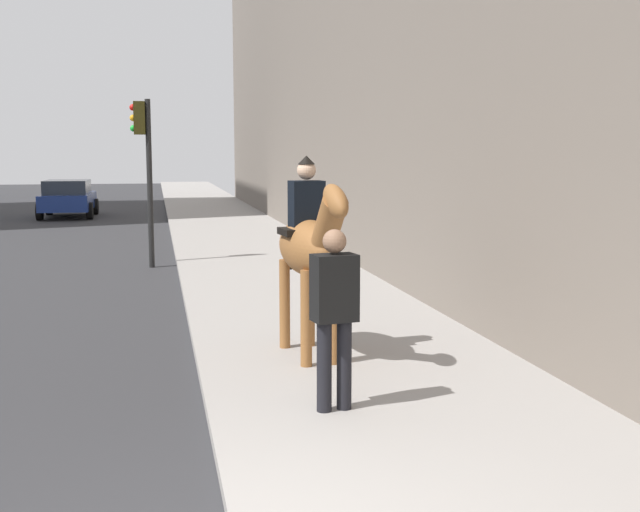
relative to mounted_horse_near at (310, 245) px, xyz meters
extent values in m
ellipsoid|color=brown|center=(0.08, 0.01, -0.04)|extent=(1.55, 0.72, 0.66)
cylinder|color=brown|center=(-0.35, -0.20, -0.78)|extent=(0.13, 0.13, 1.10)
cylinder|color=brown|center=(-0.39, 0.12, -0.78)|extent=(0.13, 0.13, 1.10)
cylinder|color=brown|center=(0.54, -0.10, -0.78)|extent=(0.13, 0.13, 1.10)
cylinder|color=brown|center=(0.51, 0.22, -0.78)|extent=(0.13, 0.13, 1.10)
cylinder|color=brown|center=(-0.69, -0.08, 0.31)|extent=(0.66, 0.35, 0.68)
ellipsoid|color=brown|center=(-0.90, -0.10, 0.56)|extent=(0.65, 0.29, 0.49)
cylinder|color=black|center=(0.79, 0.09, -0.13)|extent=(0.29, 0.13, 0.55)
cube|color=black|center=(0.13, 0.01, 0.15)|extent=(0.50, 0.64, 0.08)
cube|color=black|center=(0.13, 0.01, 0.46)|extent=(0.32, 0.41, 0.55)
sphere|color=#D8AD8C|center=(0.13, 0.01, 0.86)|extent=(0.22, 0.22, 0.22)
cone|color=black|center=(0.13, 0.01, 0.98)|extent=(0.22, 0.22, 0.10)
cylinder|color=black|center=(-1.95, 0.25, -0.90)|extent=(0.14, 0.14, 0.85)
cylinder|color=black|center=(-1.92, 0.05, -0.90)|extent=(0.14, 0.14, 0.85)
cube|color=black|center=(-1.93, 0.15, -0.17)|extent=(0.32, 0.44, 0.62)
sphere|color=#8C664C|center=(-1.93, 0.15, 0.26)|extent=(0.22, 0.22, 0.22)
cube|color=navy|center=(22.91, 5.03, -0.83)|extent=(4.00, 1.84, 0.60)
cube|color=#262D38|center=(22.67, 5.04, -0.27)|extent=(2.29, 1.60, 0.52)
cylinder|color=black|center=(24.15, 5.91, -1.13)|extent=(0.64, 0.23, 0.64)
cylinder|color=black|center=(24.13, 4.12, -1.13)|extent=(0.64, 0.23, 0.64)
cylinder|color=black|center=(21.68, 5.94, -1.13)|extent=(0.64, 0.23, 0.64)
cylinder|color=black|center=(21.66, 4.16, -1.13)|extent=(0.64, 0.23, 0.64)
cylinder|color=black|center=(8.60, 1.85, 0.37)|extent=(0.12, 0.12, 3.63)
cube|color=#2D280C|center=(8.60, 2.03, 1.78)|extent=(0.20, 0.24, 0.70)
sphere|color=red|center=(8.60, 2.16, 2.00)|extent=(0.14, 0.14, 0.14)
sphere|color=orange|center=(8.60, 2.16, 1.78)|extent=(0.14, 0.14, 0.14)
sphere|color=green|center=(8.60, 2.16, 1.56)|extent=(0.14, 0.14, 0.14)
camera|label=1|loc=(-8.91, 1.73, 1.07)|focal=44.41mm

